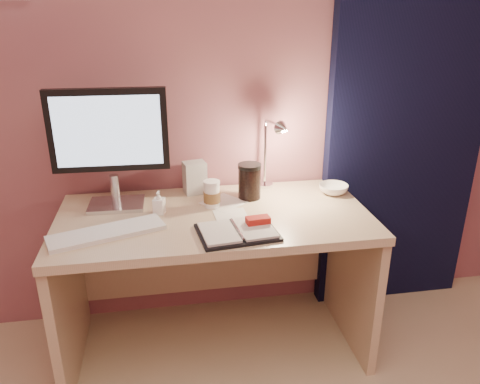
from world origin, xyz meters
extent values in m
plane|color=#A66063|center=(0.00, 1.75, 1.25)|extent=(3.50, 0.00, 3.50)
cube|color=black|center=(1.05, 1.69, 1.10)|extent=(0.85, 0.08, 2.20)
cube|color=#C3AA8A|center=(0.00, 1.38, 0.71)|extent=(1.40, 0.70, 0.04)
cube|color=#C3AA8A|center=(-0.68, 1.38, 0.34)|extent=(0.04, 0.66, 0.69)
cube|color=#C3AA8A|center=(0.68, 1.38, 0.34)|extent=(0.04, 0.66, 0.69)
cube|color=#C3AA8A|center=(0.00, 1.71, 0.40)|extent=(1.32, 0.03, 0.55)
cube|color=silver|center=(-0.44, 1.54, 0.74)|extent=(0.26, 0.19, 0.02)
cylinder|color=silver|center=(-0.44, 1.54, 0.82)|extent=(0.04, 0.04, 0.14)
cube|color=black|center=(-0.44, 1.54, 1.10)|extent=(0.52, 0.06, 0.37)
cube|color=#BBDBFF|center=(-0.44, 1.51, 1.10)|extent=(0.46, 0.02, 0.31)
cube|color=silver|center=(-0.46, 1.25, 0.74)|extent=(0.49, 0.28, 0.02)
cube|color=black|center=(0.07, 1.17, 0.74)|extent=(0.34, 0.27, 0.01)
cube|color=silver|center=(-0.01, 1.16, 0.75)|extent=(0.16, 0.22, 0.01)
cube|color=silver|center=(0.15, 1.18, 0.75)|extent=(0.16, 0.22, 0.01)
cube|color=#AA0E1D|center=(0.17, 1.21, 0.77)|extent=(0.10, 0.06, 0.03)
cube|color=silver|center=(0.06, 1.50, 0.73)|extent=(0.24, 0.24, 0.00)
cube|color=silver|center=(0.07, 1.35, 0.73)|extent=(0.15, 0.15, 0.00)
cylinder|color=white|center=(0.00, 1.47, 0.79)|extent=(0.07, 0.07, 0.12)
cylinder|color=brown|center=(0.00, 1.47, 0.78)|extent=(0.08, 0.08, 0.05)
cylinder|color=white|center=(0.00, 1.47, 0.85)|extent=(0.08, 0.08, 0.01)
imported|color=white|center=(0.62, 1.53, 0.75)|extent=(0.17, 0.17, 0.05)
imported|color=white|center=(-0.24, 1.43, 0.78)|extent=(0.06, 0.06, 0.11)
cylinder|color=black|center=(0.19, 1.54, 0.81)|extent=(0.11, 0.11, 0.15)
cube|color=silver|center=(-0.06, 1.66, 0.81)|extent=(0.12, 0.10, 0.16)
cylinder|color=silver|center=(0.30, 1.69, 0.74)|extent=(0.09, 0.09, 0.01)
cylinder|color=silver|center=(0.30, 1.69, 0.91)|extent=(0.01, 0.01, 0.33)
cone|color=silver|center=(0.24, 1.54, 1.07)|extent=(0.08, 0.08, 0.07)
camera|label=1|loc=(-0.20, -0.53, 1.61)|focal=35.00mm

